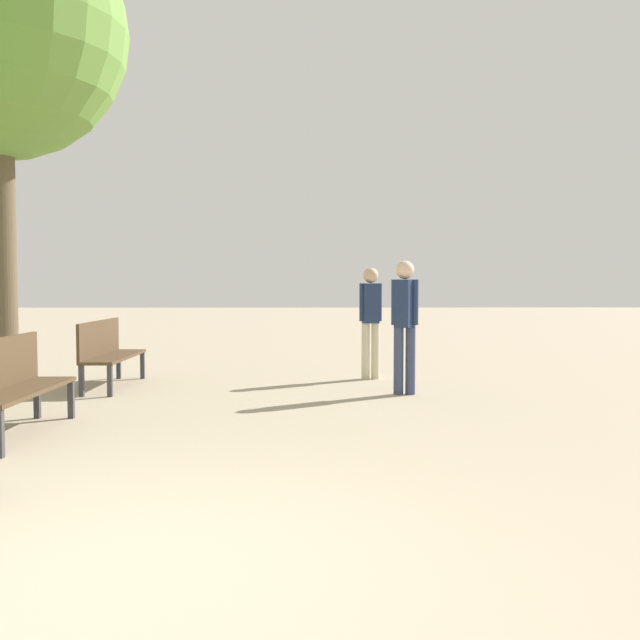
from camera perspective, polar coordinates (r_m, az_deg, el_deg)
name	(u,v)px	position (r m, az deg, el deg)	size (l,w,h in m)	color
ground_plane	(89,574)	(3.92, -18.02, -18.78)	(80.00, 80.00, 0.00)	tan
bench_row_1	(10,380)	(7.37, -23.58, -4.41)	(0.45, 1.83, 0.93)	#4C3823
bench_row_2	(107,349)	(10.37, -16.65, -2.24)	(0.45, 1.83, 0.93)	#4C3823
pedestrian_near	(405,318)	(9.30, 6.79, 0.15)	(0.35, 0.31, 1.74)	#384260
pedestrian_mid	(371,315)	(10.79, 4.07, 0.37)	(0.34, 0.23, 1.68)	beige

